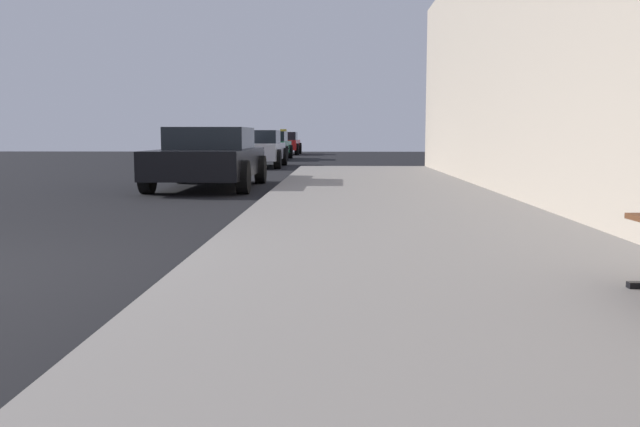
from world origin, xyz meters
TOP-DOWN VIEW (x-y plane):
  - sidewalk at (4.00, 0.00)m, footprint 4.00×32.00m
  - car_black at (0.47, 9.07)m, footprint 2.05×4.44m
  - car_silver at (0.29, 18.44)m, footprint 1.98×4.01m
  - car_green at (-0.01, 25.68)m, footprint 1.99×4.48m
  - car_red at (-0.01, 33.66)m, footprint 1.94×4.11m

SIDE VIEW (x-z plane):
  - sidewalk at x=4.00m, z-range 0.00..0.15m
  - car_silver at x=0.29m, z-range 0.01..1.28m
  - car_red at x=-0.01m, z-range -0.07..1.36m
  - car_green at x=-0.01m, z-range 0.01..1.28m
  - car_black at x=0.47m, z-range 0.01..1.28m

